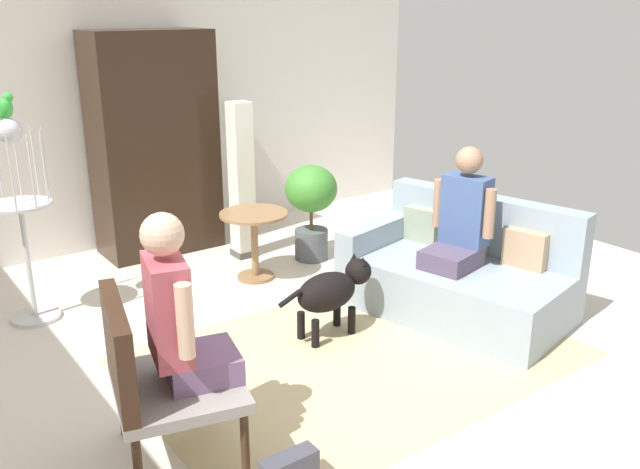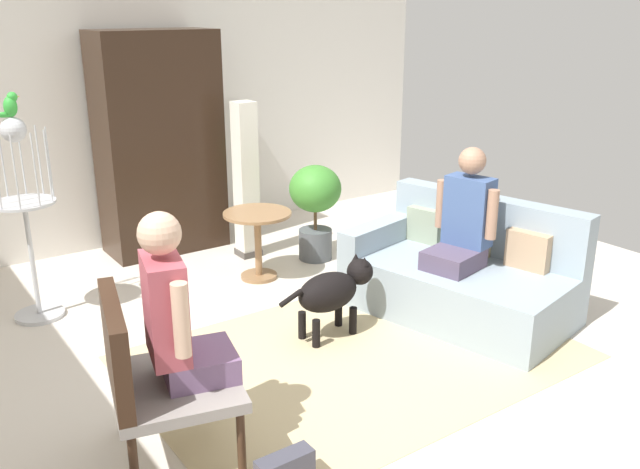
{
  "view_description": "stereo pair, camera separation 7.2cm",
  "coord_description": "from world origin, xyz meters",
  "px_view_note": "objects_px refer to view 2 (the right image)",
  "views": [
    {
      "loc": [
        -2.41,
        -3.39,
        2.24
      ],
      "look_at": [
        -0.11,
        -0.23,
        0.92
      ],
      "focal_mm": 38.24,
      "sensor_mm": 36.0,
      "label": 1
    },
    {
      "loc": [
        -2.36,
        -3.43,
        2.24
      ],
      "look_at": [
        -0.11,
        -0.23,
        0.92
      ],
      "focal_mm": 38.24,
      "sensor_mm": 36.0,
      "label": 2
    }
  ],
  "objects_px": {
    "couch": "(461,274)",
    "person_on_couch": "(464,220)",
    "bird_cage_stand": "(25,210)",
    "armoire_cabinet": "(159,144)",
    "person_on_armchair": "(175,313)",
    "dog": "(333,290)",
    "round_end_table": "(258,233)",
    "potted_plant": "(315,201)",
    "armchair": "(148,370)",
    "parrot": "(10,105)",
    "column_lamp": "(246,182)"
  },
  "relations": [
    {
      "from": "couch",
      "to": "person_on_couch",
      "type": "bearing_deg",
      "value": -139.29
    },
    {
      "from": "bird_cage_stand",
      "to": "armoire_cabinet",
      "type": "bearing_deg",
      "value": 32.73
    },
    {
      "from": "person_on_armchair",
      "to": "dog",
      "type": "relative_size",
      "value": 1.12
    },
    {
      "from": "couch",
      "to": "dog",
      "type": "height_order",
      "value": "couch"
    },
    {
      "from": "couch",
      "to": "person_on_armchair",
      "type": "height_order",
      "value": "person_on_armchair"
    },
    {
      "from": "round_end_table",
      "to": "potted_plant",
      "type": "distance_m",
      "value": 0.69
    },
    {
      "from": "armchair",
      "to": "parrot",
      "type": "distance_m",
      "value": 2.37
    },
    {
      "from": "person_on_armchair",
      "to": "column_lamp",
      "type": "relative_size",
      "value": 0.62
    },
    {
      "from": "couch",
      "to": "person_on_armchair",
      "type": "relative_size",
      "value": 2.0
    },
    {
      "from": "dog",
      "to": "parrot",
      "type": "relative_size",
      "value": 4.66
    },
    {
      "from": "armchair",
      "to": "parrot",
      "type": "xyz_separation_m",
      "value": [
        -0.06,
        2.12,
        1.07
      ]
    },
    {
      "from": "round_end_table",
      "to": "potted_plant",
      "type": "relative_size",
      "value": 0.67
    },
    {
      "from": "person_on_armchair",
      "to": "round_end_table",
      "type": "bearing_deg",
      "value": 50.43
    },
    {
      "from": "person_on_couch",
      "to": "round_end_table",
      "type": "distance_m",
      "value": 1.77
    },
    {
      "from": "armchair",
      "to": "round_end_table",
      "type": "height_order",
      "value": "armchair"
    },
    {
      "from": "armchair",
      "to": "person_on_couch",
      "type": "distance_m",
      "value": 2.61
    },
    {
      "from": "couch",
      "to": "column_lamp",
      "type": "height_order",
      "value": "column_lamp"
    },
    {
      "from": "round_end_table",
      "to": "dog",
      "type": "height_order",
      "value": "round_end_table"
    },
    {
      "from": "dog",
      "to": "armoire_cabinet",
      "type": "distance_m",
      "value": 2.53
    },
    {
      "from": "person_on_couch",
      "to": "bird_cage_stand",
      "type": "height_order",
      "value": "bird_cage_stand"
    },
    {
      "from": "couch",
      "to": "dog",
      "type": "relative_size",
      "value": 2.25
    },
    {
      "from": "armchair",
      "to": "person_on_couch",
      "type": "relative_size",
      "value": 1.03
    },
    {
      "from": "couch",
      "to": "round_end_table",
      "type": "distance_m",
      "value": 1.73
    },
    {
      "from": "round_end_table",
      "to": "column_lamp",
      "type": "relative_size",
      "value": 0.41
    },
    {
      "from": "parrot",
      "to": "column_lamp",
      "type": "height_order",
      "value": "parrot"
    },
    {
      "from": "armchair",
      "to": "bird_cage_stand",
      "type": "height_order",
      "value": "bird_cage_stand"
    },
    {
      "from": "person_on_armchair",
      "to": "armoire_cabinet",
      "type": "xyz_separation_m",
      "value": [
        1.2,
        3.06,
        0.22
      ]
    },
    {
      "from": "potted_plant",
      "to": "column_lamp",
      "type": "bearing_deg",
      "value": 136.6
    },
    {
      "from": "couch",
      "to": "armchair",
      "type": "distance_m",
      "value": 2.66
    },
    {
      "from": "round_end_table",
      "to": "dog",
      "type": "distance_m",
      "value": 1.24
    },
    {
      "from": "dog",
      "to": "armchair",
      "type": "bearing_deg",
      "value": -159.28
    },
    {
      "from": "column_lamp",
      "to": "armchair",
      "type": "bearing_deg",
      "value": -128.56
    },
    {
      "from": "round_end_table",
      "to": "armoire_cabinet",
      "type": "relative_size",
      "value": 0.29
    },
    {
      "from": "bird_cage_stand",
      "to": "armoire_cabinet",
      "type": "xyz_separation_m",
      "value": [
        1.41,
        0.91,
        0.18
      ]
    },
    {
      "from": "column_lamp",
      "to": "armoire_cabinet",
      "type": "relative_size",
      "value": 0.7
    },
    {
      "from": "person_on_armchair",
      "to": "parrot",
      "type": "distance_m",
      "value": 2.3
    },
    {
      "from": "parrot",
      "to": "armoire_cabinet",
      "type": "xyz_separation_m",
      "value": [
        1.41,
        0.91,
        -0.57
      ]
    },
    {
      "from": "couch",
      "to": "dog",
      "type": "bearing_deg",
      "value": 167.98
    },
    {
      "from": "column_lamp",
      "to": "round_end_table",
      "type": "bearing_deg",
      "value": -110.47
    },
    {
      "from": "person_on_armchair",
      "to": "parrot",
      "type": "bearing_deg",
      "value": 95.46
    },
    {
      "from": "armchair",
      "to": "armoire_cabinet",
      "type": "relative_size",
      "value": 0.44
    },
    {
      "from": "bird_cage_stand",
      "to": "potted_plant",
      "type": "height_order",
      "value": "bird_cage_stand"
    },
    {
      "from": "column_lamp",
      "to": "bird_cage_stand",
      "type": "bearing_deg",
      "value": -172.36
    },
    {
      "from": "person_on_armchair",
      "to": "bird_cage_stand",
      "type": "bearing_deg",
      "value": 95.55
    },
    {
      "from": "person_on_armchair",
      "to": "couch",
      "type": "bearing_deg",
      "value": 9.47
    },
    {
      "from": "armoire_cabinet",
      "to": "armchair",
      "type": "bearing_deg",
      "value": -114.08
    },
    {
      "from": "armchair",
      "to": "dog",
      "type": "bearing_deg",
      "value": 20.72
    },
    {
      "from": "potted_plant",
      "to": "dog",
      "type": "bearing_deg",
      "value": -120.11
    },
    {
      "from": "armchair",
      "to": "person_on_couch",
      "type": "bearing_deg",
      "value": 7.42
    },
    {
      "from": "bird_cage_stand",
      "to": "column_lamp",
      "type": "xyz_separation_m",
      "value": [
        1.96,
        0.26,
        -0.13
      ]
    }
  ]
}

